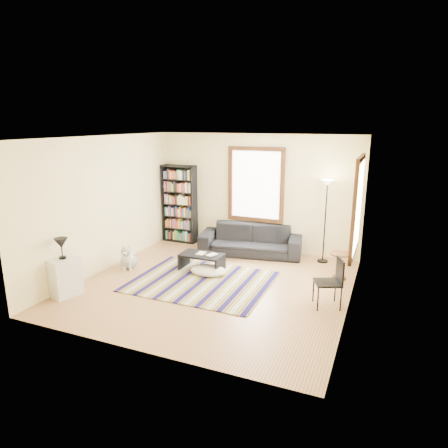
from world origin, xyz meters
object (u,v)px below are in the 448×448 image
at_px(side_table, 340,266).
at_px(folding_chair, 328,283).
at_px(floor_lamp, 325,222).
at_px(bookshelf, 179,204).
at_px(white_cabinet, 65,277).
at_px(coffee_table, 202,262).
at_px(sofa, 251,240).
at_px(dog, 128,256).
at_px(floor_cushion, 208,270).

bearing_deg(side_table, folding_chair, -92.11).
height_order(floor_lamp, folding_chair, floor_lamp).
relative_size(bookshelf, white_cabinet, 2.86).
height_order(coffee_table, folding_chair, folding_chair).
xyz_separation_m(coffee_table, folding_chair, (2.71, -0.71, 0.25)).
relative_size(sofa, bookshelf, 1.19).
distance_m(sofa, floor_lamp, 1.78).
bearing_deg(dog, coffee_table, -4.62).
bearing_deg(side_table, coffee_table, -166.88).
bearing_deg(sofa, white_cabinet, -133.70).
xyz_separation_m(bookshelf, floor_lamp, (3.74, -0.17, -0.07)).
distance_m(floor_lamp, side_table, 1.20).
height_order(sofa, bookshelf, bookshelf).
bearing_deg(white_cabinet, coffee_table, 65.68).
bearing_deg(coffee_table, floor_lamp, 33.84).
bearing_deg(folding_chair, coffee_table, 142.84).
bearing_deg(side_table, floor_cushion, -161.89).
xyz_separation_m(bookshelf, coffee_table, (1.45, -1.70, -0.82)).
distance_m(floor_cushion, folding_chair, 2.56).
relative_size(floor_lamp, folding_chair, 2.16).
bearing_deg(bookshelf, floor_cushion, -48.23).
height_order(floor_lamp, white_cabinet, floor_lamp).
bearing_deg(floor_cushion, floor_lamp, 39.88).
relative_size(white_cabinet, dog, 1.32).
bearing_deg(floor_cushion, folding_chair, -12.08).
distance_m(side_table, white_cabinet, 5.26).
height_order(sofa, folding_chair, folding_chair).
xyz_separation_m(side_table, dog, (-4.27, -1.14, -0.00)).
bearing_deg(folding_chair, floor_lamp, 78.34).
distance_m(bookshelf, coffee_table, 2.38).
relative_size(coffee_table, folding_chair, 1.05).
height_order(floor_cushion, side_table, side_table).
bearing_deg(bookshelf, white_cabinet, -94.34).
bearing_deg(floor_cushion, coffee_table, 141.53).
xyz_separation_m(sofa, white_cabinet, (-2.34, -3.52, 0.00)).
height_order(sofa, white_cabinet, white_cabinet).
height_order(bookshelf, side_table, bookshelf).
height_order(bookshelf, white_cabinet, bookshelf).
distance_m(sofa, coffee_table, 1.56).
height_order(side_table, folding_chair, folding_chair).
bearing_deg(sofa, bookshelf, 162.46).
height_order(coffee_table, dog, dog).
relative_size(floor_cushion, folding_chair, 0.87).
relative_size(floor_cushion, floor_lamp, 0.40).
bearing_deg(bookshelf, side_table, -14.10).
xyz_separation_m(coffee_table, dog, (-1.51, -0.50, 0.09)).
distance_m(side_table, folding_chair, 1.37).
distance_m(sofa, folding_chair, 3.01).
bearing_deg(coffee_table, side_table, 13.12).
xyz_separation_m(bookshelf, dog, (-0.06, -2.20, -0.73)).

